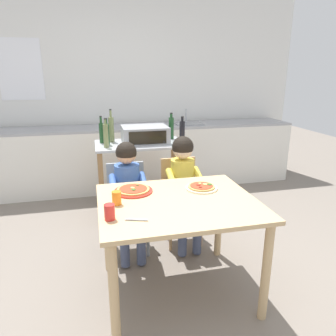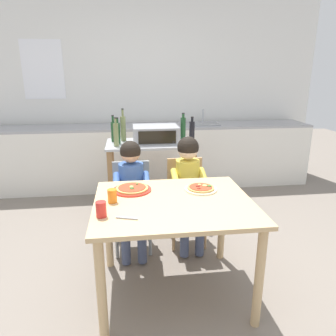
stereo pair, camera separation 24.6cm
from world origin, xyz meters
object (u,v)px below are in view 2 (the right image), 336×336
at_px(drinking_cup_red, 101,209).
at_px(drinking_cup_orange, 112,196).
at_px(pizza_plate_red_rimmed, 132,189).
at_px(bottle_clear_vinegar, 116,134).
at_px(bottle_squat_spirits, 192,133).
at_px(dining_table, 173,215).
at_px(child_in_yellow_shirt, 189,179).
at_px(kitchen_island_cart, 151,167).
at_px(bottle_dark_olive_oil, 118,133).
at_px(bottle_slim_sauce, 113,131).
at_px(child_in_blue_striped_shirt, 132,186).
at_px(toaster_oven, 156,134).
at_px(dining_chair_right, 186,194).
at_px(bottle_brown_beer, 123,128).
at_px(pizza_plate_cream, 201,188).
at_px(bottle_tall_green_wine, 183,128).
at_px(dining_chair_left, 132,199).
at_px(serving_spoon, 127,218).

bearing_deg(drinking_cup_red, drinking_cup_orange, 74.88).
bearing_deg(pizza_plate_red_rimmed, bottle_clear_vinegar, 97.44).
height_order(bottle_squat_spirits, pizza_plate_red_rimmed, bottle_squat_spirits).
xyz_separation_m(bottle_clear_vinegar, drinking_cup_red, (-0.06, -1.50, -0.19)).
bearing_deg(dining_table, bottle_clear_vinegar, 107.96).
relative_size(child_in_yellow_shirt, drinking_cup_red, 10.46).
height_order(kitchen_island_cart, bottle_dark_olive_oil, bottle_dark_olive_oil).
distance_m(bottle_clear_vinegar, bottle_slim_sauce, 0.24).
height_order(kitchen_island_cart, bottle_clear_vinegar, bottle_clear_vinegar).
bearing_deg(pizza_plate_red_rimmed, bottle_dark_olive_oil, 95.87).
bearing_deg(child_in_blue_striped_shirt, dining_table, -64.75).
xyz_separation_m(child_in_yellow_shirt, pizza_plate_red_rimmed, (-0.52, -0.42, 0.08)).
xyz_separation_m(bottle_squat_spirits, bottle_dark_olive_oil, (-0.79, 0.20, -0.01)).
relative_size(toaster_oven, bottle_slim_sauce, 1.67).
bearing_deg(dining_chair_right, bottle_clear_vinegar, 141.16).
distance_m(bottle_squat_spirits, bottle_slim_sauce, 0.89).
bearing_deg(kitchen_island_cart, bottle_clear_vinegar, -159.70).
relative_size(bottle_brown_beer, pizza_plate_cream, 1.49).
bearing_deg(pizza_plate_red_rimmed, drinking_cup_orange, -123.38).
distance_m(bottle_brown_beer, child_in_blue_striped_shirt, 1.04).
xyz_separation_m(bottle_tall_green_wine, child_in_blue_striped_shirt, (-0.63, -0.99, -0.33)).
xyz_separation_m(bottle_brown_beer, drinking_cup_red, (-0.13, -1.78, -0.20)).
height_order(bottle_squat_spirits, dining_chair_left, bottle_squat_spirits).
bearing_deg(bottle_brown_beer, bottle_squat_spirits, -25.17).
relative_size(bottle_tall_green_wine, dining_chair_left, 0.38).
distance_m(bottle_tall_green_wine, drinking_cup_orange, 1.76).
distance_m(kitchen_island_cart, bottle_slim_sauce, 0.59).
height_order(bottle_brown_beer, drinking_cup_orange, bottle_brown_beer).
bearing_deg(dining_chair_right, dining_chair_left, -174.45).
distance_m(kitchen_island_cart, bottle_tall_green_wine, 0.60).
xyz_separation_m(dining_chair_right, drinking_cup_red, (-0.72, -0.97, 0.32)).
relative_size(bottle_squat_spirits, bottle_tall_green_wine, 1.01).
distance_m(bottle_brown_beer, bottle_dark_olive_oil, 0.16).
height_order(bottle_dark_olive_oil, dining_table, bottle_dark_olive_oil).
xyz_separation_m(bottle_brown_beer, pizza_plate_red_rimmed, (0.06, -1.34, -0.24)).
xyz_separation_m(bottle_tall_green_wine, child_in_yellow_shirt, (-0.11, -0.94, -0.31)).
xyz_separation_m(child_in_yellow_shirt, pizza_plate_cream, (0.00, -0.48, 0.08)).
bearing_deg(pizza_plate_red_rimmed, dining_table, -40.08).
bearing_deg(bottle_tall_green_wine, bottle_slim_sauce, -176.45).
distance_m(bottle_clear_vinegar, bottle_tall_green_wine, 0.82).
height_order(bottle_clear_vinegar, pizza_plate_red_rimmed, bottle_clear_vinegar).
distance_m(drinking_cup_orange, drinking_cup_red, 0.23).
relative_size(bottle_clear_vinegar, bottle_slim_sauce, 1.02).
bearing_deg(dining_chair_right, serving_spoon, -118.89).
relative_size(toaster_oven, dining_table, 0.45).
distance_m(dining_chair_left, drinking_cup_red, 0.99).
distance_m(child_in_yellow_shirt, pizza_plate_red_rimmed, 0.67).
distance_m(bottle_brown_beer, child_in_yellow_shirt, 1.14).
distance_m(bottle_slim_sauce, child_in_blue_striped_shirt, 1.01).
height_order(toaster_oven, child_in_blue_striped_shirt, child_in_blue_striped_shirt).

